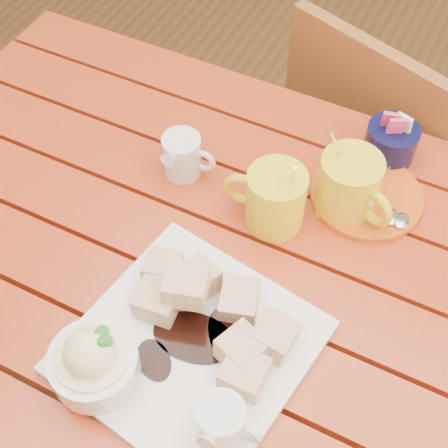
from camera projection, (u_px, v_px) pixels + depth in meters
The scene contains 9 objects.
ground at pixel (219, 425), 1.54m from camera, with size 5.00×5.00×0.00m, color brown.
table at pixel (216, 293), 1.02m from camera, with size 1.20×0.79×0.75m.
dessert_plate at pixel (169, 347), 0.81m from camera, with size 0.34×0.34×0.12m.
coffee_mug_left at pixel (274, 198), 0.94m from camera, with size 0.13×0.09×0.15m.
coffee_mug_right at pixel (350, 186), 0.95m from camera, with size 0.13×0.10×0.16m.
cream_pitcher at pixel (183, 155), 1.01m from camera, with size 0.09×0.08×0.08m.
sugar_caddy at pixel (391, 142), 1.03m from camera, with size 0.09×0.09×0.09m.
orange_saucer at pixel (367, 197), 1.00m from camera, with size 0.18×0.18×0.02m.
chair_far at pixel (378, 162), 1.43m from camera, with size 0.50×0.50×0.84m.
Camera 1 is at (0.24, -0.46, 1.53)m, focal length 50.00 mm.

